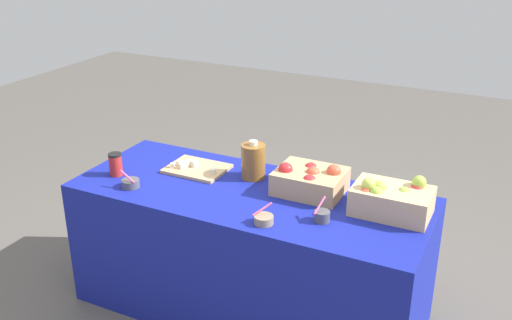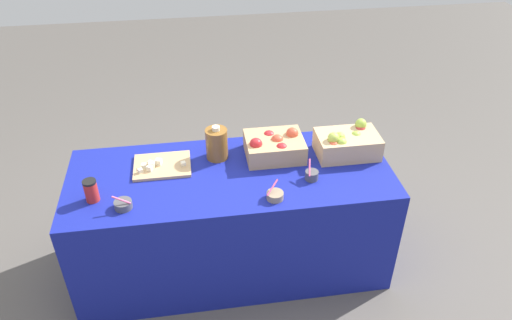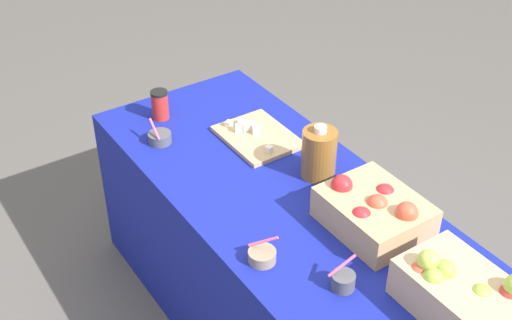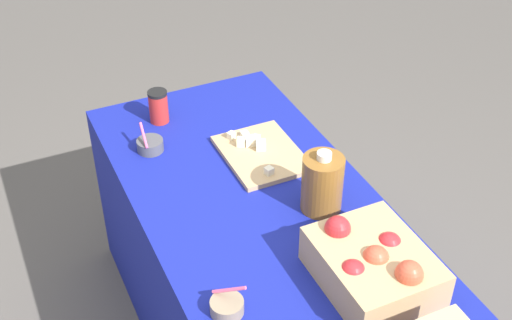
# 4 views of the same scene
# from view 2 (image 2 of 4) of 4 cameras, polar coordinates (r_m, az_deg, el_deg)

# --- Properties ---
(ground_plane) EXTENTS (10.00, 10.00, 0.00)m
(ground_plane) POSITION_cam_2_polar(r_m,az_deg,el_deg) (3.37, -2.61, -11.67)
(ground_plane) COLOR #56514C
(table) EXTENTS (1.90, 0.76, 0.74)m
(table) POSITION_cam_2_polar(r_m,az_deg,el_deg) (3.11, -2.79, -6.97)
(table) COLOR navy
(table) RESTS_ON ground_plane
(apple_crate_left) EXTENTS (0.38, 0.24, 0.19)m
(apple_crate_left) POSITION_cam_2_polar(r_m,az_deg,el_deg) (3.04, 10.53, 1.94)
(apple_crate_left) COLOR tan
(apple_crate_left) RESTS_ON table
(apple_crate_middle) EXTENTS (0.35, 0.28, 0.16)m
(apple_crate_middle) POSITION_cam_2_polar(r_m,az_deg,el_deg) (2.98, 2.18, 1.66)
(apple_crate_middle) COLOR tan
(apple_crate_middle) RESTS_ON table
(cutting_board_front) EXTENTS (0.33, 0.26, 0.05)m
(cutting_board_front) POSITION_cam_2_polar(r_m,az_deg,el_deg) (2.96, -10.92, -0.64)
(cutting_board_front) COLOR tan
(cutting_board_front) RESTS_ON table
(sample_bowl_near) EXTENTS (0.08, 0.10, 0.11)m
(sample_bowl_near) POSITION_cam_2_polar(r_m,az_deg,el_deg) (2.82, 6.48, -1.74)
(sample_bowl_near) COLOR #4C4C51
(sample_bowl_near) RESTS_ON table
(sample_bowl_mid) EXTENTS (0.10, 0.10, 0.10)m
(sample_bowl_mid) POSITION_cam_2_polar(r_m,az_deg,el_deg) (2.67, 2.22, -4.13)
(sample_bowl_mid) COLOR gray
(sample_bowl_mid) RESTS_ON table
(sample_bowl_far) EXTENTS (0.10, 0.10, 0.10)m
(sample_bowl_far) POSITION_cam_2_polar(r_m,az_deg,el_deg) (2.70, -15.17, -5.01)
(sample_bowl_far) COLOR #4C4C51
(sample_bowl_far) RESTS_ON table
(cider_jug) EXTENTS (0.13, 0.13, 0.22)m
(cider_jug) POSITION_cam_2_polar(r_m,az_deg,el_deg) (2.96, -4.59, 1.91)
(cider_jug) COLOR brown
(cider_jug) RESTS_ON table
(coffee_cup) EXTENTS (0.07, 0.07, 0.13)m
(coffee_cup) POSITION_cam_2_polar(r_m,az_deg,el_deg) (2.78, -18.61, -3.38)
(coffee_cup) COLOR red
(coffee_cup) RESTS_ON table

